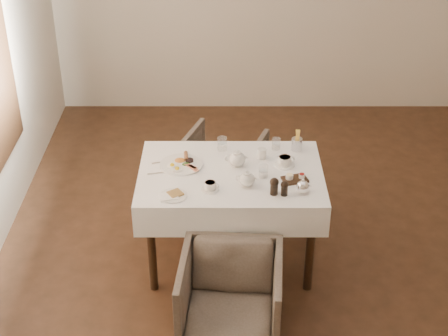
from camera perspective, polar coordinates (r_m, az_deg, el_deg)
table at (r=4.81m, az=0.56°, el=-1.51°), size 1.28×0.88×0.75m
armchair_near at (r=4.40m, az=0.54°, el=-10.74°), size 0.69×0.70×0.59m
armchair_far at (r=5.69m, az=-0.14°, el=0.02°), size 0.80×0.81×0.58m
breakfast_plate at (r=4.83m, az=-3.57°, el=0.34°), size 0.30×0.30×0.04m
side_plate at (r=4.50m, az=-4.30°, el=-2.30°), size 0.19×0.18×0.02m
teapot_centre at (r=4.79m, az=1.09°, el=0.84°), size 0.16×0.13×0.13m
teapot_front at (r=4.57m, az=1.93°, el=-0.86°), size 0.16×0.13×0.12m
creamer at (r=4.90m, az=3.16°, el=1.22°), size 0.08×0.08×0.07m
teacup_near at (r=4.55m, az=-1.16°, el=-1.53°), size 0.12×0.12×0.06m
teacup_far at (r=4.83m, az=5.07°, el=0.54°), size 0.14×0.14×0.07m
glass_left at (r=4.99m, az=-0.15°, el=2.03°), size 0.09×0.09×0.10m
glass_mid at (r=4.68m, az=3.30°, el=-0.26°), size 0.08×0.08×0.09m
glass_right at (r=5.02m, az=4.35°, el=2.03°), size 0.07×0.07×0.09m
condiment_board at (r=4.68m, az=5.89°, el=-0.87°), size 0.19×0.16×0.04m
pepper_mill_left at (r=4.49m, az=4.19°, el=-1.51°), size 0.07×0.07×0.12m
pepper_mill_right at (r=4.49m, az=5.05°, el=-1.68°), size 0.07×0.07×0.11m
silver_pot at (r=4.53m, az=6.57°, el=-1.48°), size 0.10×0.09×0.11m
fries_cup at (r=5.01m, az=6.08°, el=2.24°), size 0.08×0.08×0.17m
cutlery_fork at (r=4.88m, az=-4.95°, el=0.52°), size 0.18×0.07×0.00m
cutlery_knife at (r=4.76m, az=-5.17°, el=-0.40°), size 0.20×0.06×0.00m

